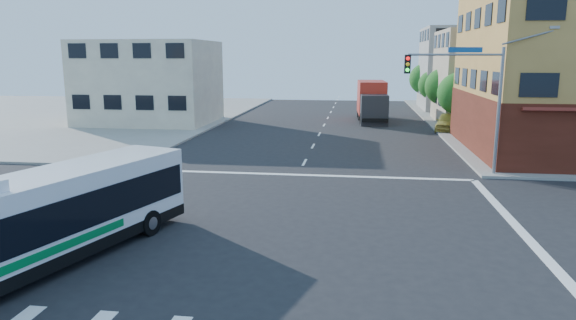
# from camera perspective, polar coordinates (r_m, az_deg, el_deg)

# --- Properties ---
(ground) EXTENTS (120.00, 120.00, 0.00)m
(ground) POSITION_cam_1_polar(r_m,az_deg,el_deg) (19.66, -2.18, -7.88)
(ground) COLOR black
(ground) RESTS_ON ground
(sidewalk_nw) EXTENTS (50.00, 50.00, 0.15)m
(sidewalk_nw) POSITION_cam_1_polar(r_m,az_deg,el_deg) (65.90, -27.79, 4.51)
(sidewalk_nw) COLOR gray
(sidewalk_nw) RESTS_ON ground
(building_east_near) EXTENTS (12.06, 10.06, 9.00)m
(building_east_near) POSITION_cam_1_polar(r_m,az_deg,el_deg) (54.06, 22.80, 8.43)
(building_east_near) COLOR tan
(building_east_near) RESTS_ON ground
(building_east_far) EXTENTS (12.06, 10.06, 10.00)m
(building_east_far) POSITION_cam_1_polar(r_m,az_deg,el_deg) (67.67, 19.82, 9.49)
(building_east_far) COLOR #969691
(building_east_far) RESTS_ON ground
(building_west) EXTENTS (12.06, 10.06, 8.00)m
(building_west) POSITION_cam_1_polar(r_m,az_deg,el_deg) (52.40, -15.10, 8.30)
(building_west) COLOR beige
(building_west) RESTS_ON ground
(signal_mast_ne) EXTENTS (7.91, 1.13, 8.07)m
(signal_mast_ne) POSITION_cam_1_polar(r_m,az_deg,el_deg) (29.51, 19.39, 7.83)
(signal_mast_ne) COLOR gray
(signal_mast_ne) RESTS_ON ground
(street_tree_a) EXTENTS (3.60, 3.60, 5.53)m
(street_tree_a) POSITION_cam_1_polar(r_m,az_deg,el_deg) (47.08, 18.56, 7.29)
(street_tree_a) COLOR #322112
(street_tree_a) RESTS_ON ground
(street_tree_b) EXTENTS (3.80, 3.80, 5.79)m
(street_tree_b) POSITION_cam_1_polar(r_m,az_deg,el_deg) (54.95, 17.05, 8.06)
(street_tree_b) COLOR #322112
(street_tree_b) RESTS_ON ground
(street_tree_c) EXTENTS (3.40, 3.40, 5.29)m
(street_tree_c) POSITION_cam_1_polar(r_m,az_deg,el_deg) (62.86, 15.90, 8.22)
(street_tree_c) COLOR #322112
(street_tree_c) RESTS_ON ground
(street_tree_d) EXTENTS (4.00, 4.00, 6.03)m
(street_tree_d) POSITION_cam_1_polar(r_m,az_deg,el_deg) (70.77, 15.04, 8.91)
(street_tree_d) COLOR #322112
(street_tree_d) RESTS_ON ground
(transit_bus) EXTENTS (5.41, 11.22, 3.26)m
(transit_bus) POSITION_cam_1_polar(r_m,az_deg,el_deg) (17.78, -25.29, -5.72)
(transit_bus) COLOR black
(transit_bus) RESTS_ON ground
(box_truck) EXTENTS (3.02, 9.04, 4.02)m
(box_truck) POSITION_cam_1_polar(r_m,az_deg,el_deg) (53.41, 9.31, 6.38)
(box_truck) COLOR #242529
(box_truck) RESTS_ON ground
(parked_car) EXTENTS (2.97, 5.10, 1.63)m
(parked_car) POSITION_cam_1_polar(r_m,az_deg,el_deg) (47.75, 17.33, 4.07)
(parked_car) COLOR gold
(parked_car) RESTS_ON ground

